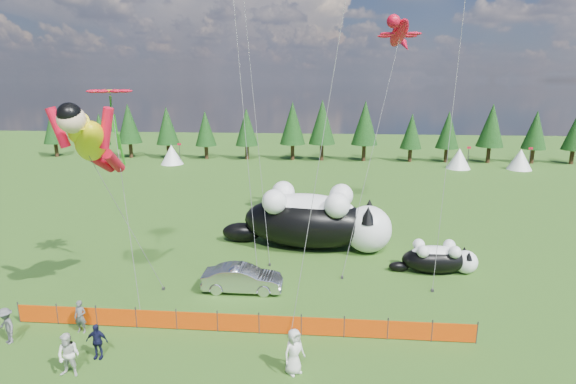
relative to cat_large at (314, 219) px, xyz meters
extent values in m
plane|color=#143A0A|center=(-3.27, -8.63, -2.12)|extent=(160.00, 160.00, 0.00)
cylinder|color=#262626|center=(-14.27, -11.63, -1.57)|extent=(0.06, 0.06, 1.10)
cylinder|color=#262626|center=(-12.27, -11.63, -1.57)|extent=(0.06, 0.06, 1.10)
cylinder|color=#262626|center=(-10.27, -11.63, -1.57)|extent=(0.06, 0.06, 1.10)
cylinder|color=#262626|center=(-8.27, -11.63, -1.57)|extent=(0.06, 0.06, 1.10)
cylinder|color=#262626|center=(-6.27, -11.63, -1.57)|extent=(0.06, 0.06, 1.10)
cylinder|color=#262626|center=(-4.27, -11.63, -1.57)|extent=(0.06, 0.06, 1.10)
cylinder|color=#262626|center=(-2.27, -11.63, -1.57)|extent=(0.06, 0.06, 1.10)
cylinder|color=#262626|center=(-0.27, -11.63, -1.57)|extent=(0.06, 0.06, 1.10)
cylinder|color=#262626|center=(1.73, -11.63, -1.57)|extent=(0.06, 0.06, 1.10)
cylinder|color=#262626|center=(3.73, -11.63, -1.57)|extent=(0.06, 0.06, 1.10)
cylinder|color=#262626|center=(5.73, -11.63, -1.57)|extent=(0.06, 0.06, 1.10)
cylinder|color=#262626|center=(7.73, -11.63, -1.57)|extent=(0.06, 0.06, 1.10)
cube|color=#D63D04|center=(-13.27, -11.63, -1.62)|extent=(2.00, 0.04, 0.90)
cube|color=#D63D04|center=(-11.27, -11.63, -1.62)|extent=(2.00, 0.04, 0.90)
cube|color=#D63D04|center=(-9.27, -11.63, -1.62)|extent=(2.00, 0.04, 0.90)
cube|color=#D63D04|center=(-7.27, -11.63, -1.62)|extent=(2.00, 0.04, 0.90)
cube|color=#D63D04|center=(-5.27, -11.63, -1.62)|extent=(2.00, 0.04, 0.90)
cube|color=#D63D04|center=(-3.27, -11.63, -1.62)|extent=(2.00, 0.04, 0.90)
cube|color=#D63D04|center=(-1.27, -11.63, -1.62)|extent=(2.00, 0.04, 0.90)
cube|color=#D63D04|center=(0.73, -11.63, -1.62)|extent=(2.00, 0.04, 0.90)
cube|color=#D63D04|center=(2.73, -11.63, -1.62)|extent=(2.00, 0.04, 0.90)
cube|color=#D63D04|center=(4.73, -11.63, -1.62)|extent=(2.00, 0.04, 0.90)
cube|color=#D63D04|center=(6.73, -11.63, -1.62)|extent=(2.00, 0.04, 0.90)
ellipsoid|color=black|center=(-0.53, 0.07, -0.27)|extent=(9.73, 5.51, 3.70)
ellipsoid|color=white|center=(-0.53, 0.07, 0.66)|extent=(7.33, 3.98, 2.26)
sphere|color=white|center=(3.74, -0.50, -0.47)|extent=(3.29, 3.29, 3.29)
sphere|color=#FD6281|center=(5.13, -0.69, -0.47)|extent=(0.46, 0.46, 0.46)
ellipsoid|color=black|center=(-5.41, 0.73, -1.40)|extent=(3.04, 1.81, 1.44)
cone|color=black|center=(3.61, -1.48, 0.84)|extent=(1.15, 1.15, 1.15)
cone|color=black|center=(3.88, 0.47, 0.84)|extent=(1.15, 1.15, 1.15)
sphere|color=white|center=(1.89, 1.09, 1.48)|extent=(1.72, 1.72, 1.72)
sphere|color=white|center=(1.53, -1.55, 1.48)|extent=(1.72, 1.72, 1.72)
sphere|color=white|center=(-2.39, 1.67, 1.48)|extent=(1.72, 1.72, 1.72)
sphere|color=white|center=(-2.74, -0.98, 1.48)|extent=(1.72, 1.72, 1.72)
ellipsoid|color=black|center=(7.62, -3.73, -1.30)|extent=(4.12, 2.01, 1.63)
ellipsoid|color=white|center=(7.62, -3.73, -0.89)|extent=(3.11, 1.44, 1.00)
sphere|color=white|center=(9.52, -3.68, -1.39)|extent=(1.45, 1.45, 1.45)
sphere|color=#FD6281|center=(10.14, -3.66, -1.39)|extent=(0.20, 0.20, 0.20)
ellipsoid|color=black|center=(5.45, -3.78, -1.80)|extent=(1.28, 0.67, 0.63)
cone|color=black|center=(9.53, -4.11, -0.81)|extent=(0.51, 0.51, 0.51)
cone|color=black|center=(9.51, -3.24, -0.81)|extent=(0.51, 0.51, 0.51)
sphere|color=white|center=(8.60, -3.11, -0.53)|extent=(0.76, 0.76, 0.76)
sphere|color=white|center=(8.63, -4.29, -0.53)|extent=(0.76, 0.76, 0.76)
sphere|color=white|center=(6.70, -3.16, -0.53)|extent=(0.76, 0.76, 0.76)
sphere|color=white|center=(6.73, -4.34, -0.53)|extent=(0.76, 0.76, 0.76)
imported|color=silver|center=(-3.86, -7.28, -1.37)|extent=(4.56, 1.65, 1.49)
imported|color=#505155|center=(-10.73, -12.23, -1.31)|extent=(0.60, 0.41, 1.61)
imported|color=silver|center=(-9.44, -15.41, -1.17)|extent=(0.92, 0.55, 1.89)
imported|color=#121433|center=(-8.92, -14.14, -1.32)|extent=(0.96, 0.52, 1.60)
imported|color=#505155|center=(-13.58, -13.40, -1.25)|extent=(1.25, 1.07, 1.72)
imported|color=silver|center=(-0.41, -14.44, -1.14)|extent=(1.13, 1.09, 1.96)
cylinder|color=#595959|center=(-9.52, -8.70, 2.36)|extent=(0.03, 0.03, 9.20)
cube|color=#262626|center=(-8.42, -7.58, -2.04)|extent=(0.15, 0.15, 0.16)
cylinder|color=#595959|center=(3.89, -0.10, 5.49)|extent=(0.03, 0.03, 18.50)
cube|color=#262626|center=(1.85, -5.18, -2.04)|extent=(0.15, 0.15, 0.16)
cylinder|color=#595959|center=(-9.79, -8.51, 3.52)|extent=(0.03, 0.03, 11.78)
cube|color=#262626|center=(-8.65, -10.31, -2.04)|extent=(0.15, 0.15, 0.16)
cube|color=#26941A|center=(-10.94, -6.71, 6.80)|extent=(0.18, 0.18, 3.90)
cylinder|color=#595959|center=(-4.14, -3.95, 6.89)|extent=(0.03, 0.03, 18.91)
cube|color=#262626|center=(-2.98, -7.04, -2.04)|extent=(0.15, 0.15, 0.16)
cylinder|color=#595959|center=(8.25, -2.61, 8.91)|extent=(0.03, 0.03, 23.25)
cube|color=#262626|center=(6.92, -6.51, -2.04)|extent=(0.15, 0.15, 0.16)
cylinder|color=#595959|center=(0.38, -10.60, 5.75)|extent=(0.03, 0.03, 15.80)
cube|color=#262626|center=(-0.74, -11.86, -2.04)|extent=(0.15, 0.15, 0.16)
cylinder|color=#595959|center=(-3.93, -1.00, 6.90)|extent=(0.03, 0.03, 18.64)
cube|color=#262626|center=(-2.77, -3.63, -2.04)|extent=(0.15, 0.15, 0.16)
camera|label=1|loc=(0.72, -30.52, 9.56)|focal=28.00mm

